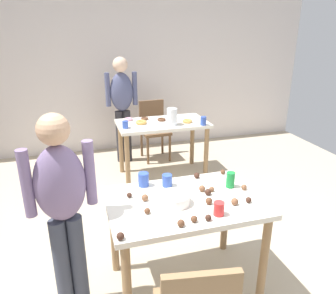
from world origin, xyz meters
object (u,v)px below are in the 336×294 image
Objects in this scene: person_adult_far at (122,101)px; mixing_bowl at (175,199)px; dining_table_far at (162,131)px; soda_can at (230,180)px; person_girl_near at (62,202)px; chair_far_table at (154,126)px; dining_table_near at (185,213)px; pitcher_far at (172,117)px.

person_adult_far reaches higher than mixing_bowl.
dining_table_far is at bearing 76.84° from mixing_bowl.
soda_can reaches higher than dining_table_far.
person_girl_near reaches higher than dining_table_far.
person_adult_far is (-0.46, -0.03, 0.42)m from chair_far_table.
pitcher_far is (0.46, 1.82, 0.21)m from dining_table_near.
dining_table_far is at bearing -94.11° from chair_far_table.
person_adult_far is at bearing 88.83° from mixing_bowl.
chair_far_table is (0.05, 0.68, -0.14)m from dining_table_far.
person_girl_near is (-1.26, -2.63, 0.36)m from chair_far_table.
soda_can is 0.58× the size of pitcher_far.
dining_table_near is 5.12× the size of mixing_bowl.
person_girl_near is 6.86× the size of pitcher_far.
dining_table_far is at bearing 117.81° from pitcher_far.
person_adult_far is 0.95m from pitcher_far.
pitcher_far is (0.55, 1.85, 0.07)m from mixing_bowl.
pitcher_far is (0.08, -0.15, 0.22)m from dining_table_far.
dining_table_near is 2.69m from chair_far_table.
person_girl_near is at bearing -125.60° from pitcher_far.
person_adult_far is at bearing 121.61° from pitcher_far.
pitcher_far reaches higher than dining_table_near.
person_adult_far is at bearing -176.78° from chair_far_table.
pitcher_far reaches higher than dining_table_far.
dining_table_near is at bearing -167.08° from soda_can.
dining_table_far is 0.80× the size of person_girl_near.
chair_far_table is 4.13× the size of pitcher_far.
dining_table_far is (0.38, 1.98, -0.01)m from dining_table_near.
mixing_bowl is (0.74, -0.05, -0.07)m from person_girl_near.
dining_table_near is 0.76× the size of person_girl_near.
mixing_bowl reaches higher than dining_table_far.
chair_far_table is 0.60× the size of person_girl_near.
dining_table_far is at bearing -57.54° from person_adult_far.
soda_can is at bearing 13.58° from mixing_bowl.
dining_table_near is at bearing -1.32° from person_girl_near.
dining_table_far is 0.69m from chair_far_table.
person_girl_near is 11.85× the size of soda_can.
pitcher_far is (0.06, 1.73, 0.04)m from soda_can.
person_girl_near is at bearing -176.65° from soda_can.
dining_table_far is 2.06m from mixing_bowl.
person_girl_near is 0.95× the size of person_adult_far.
dining_table_near is 5.23× the size of pitcher_far.
dining_table_far is 1.89m from soda_can.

